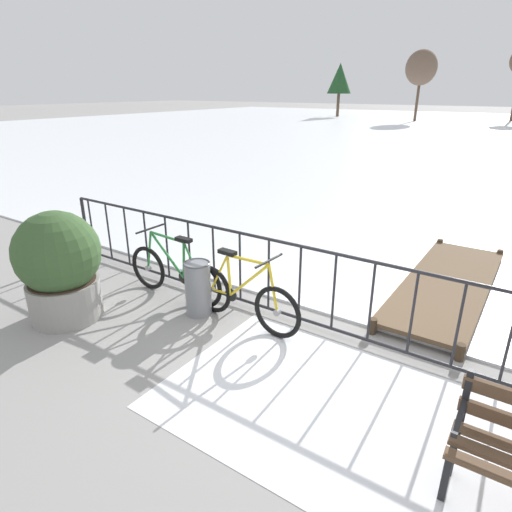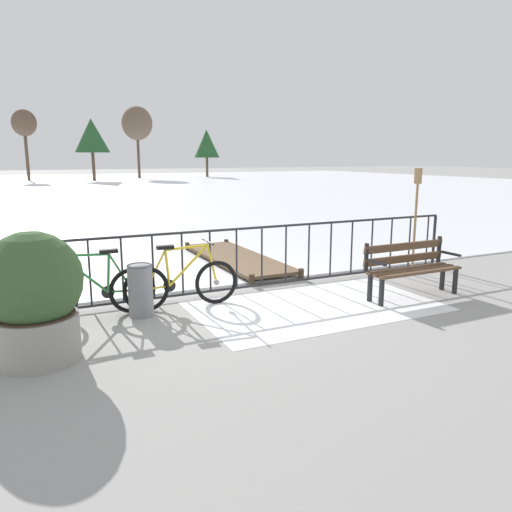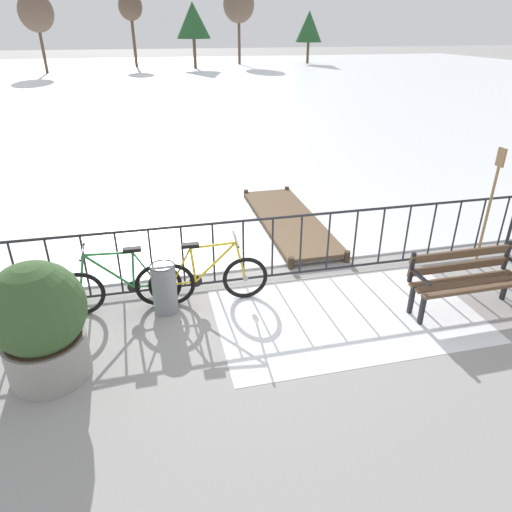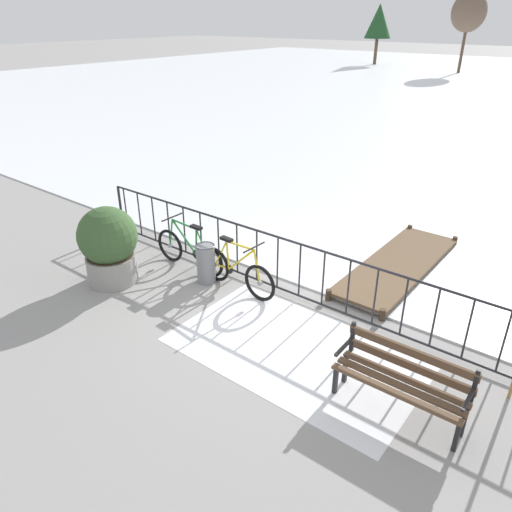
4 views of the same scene
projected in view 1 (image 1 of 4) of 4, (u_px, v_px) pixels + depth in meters
The scene contains 10 objects.
ground_plane at pixel (314, 329), 5.36m from camera, with size 160.00×160.00×0.00m, color gray.
snow_patch at pixel (351, 416), 3.92m from camera, with size 3.59×2.14×0.01m, color white.
railing_fence at pixel (316, 288), 5.15m from camera, with size 9.06×0.06×1.07m.
bicycle_near_railing at pixel (242, 297), 5.35m from camera, with size 1.71×0.52×0.97m.
bicycle_second at pixel (174, 274), 6.03m from camera, with size 1.71×0.52×0.97m.
planter_with_shrub at pixel (60, 265), 5.37m from camera, with size 1.05×1.05×1.43m.
trash_bin at pixel (198, 288), 5.59m from camera, with size 0.35×0.35×0.73m.
wooden_dock at pixel (447, 283), 6.32m from camera, with size 1.10×3.64×0.20m.
tree_far_west at pixel (421, 68), 37.27m from camera, with size 2.66×2.66×5.97m.
tree_far_east at pixel (340, 79), 44.18m from camera, with size 2.45×2.45×5.25m.
Camera 1 is at (2.01, -4.26, 2.80)m, focal length 30.06 mm.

